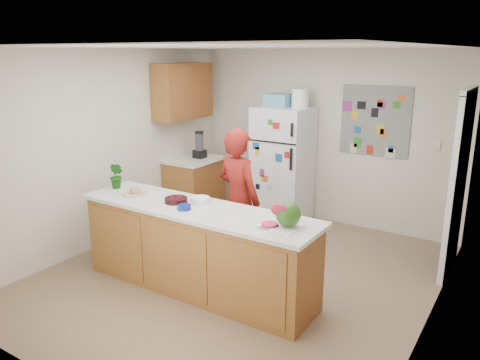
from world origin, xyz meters
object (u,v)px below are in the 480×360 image
Objects in this scene: person at (239,200)px; cherry_bowl at (176,201)px; watermelon at (288,214)px; refrigerator at (283,165)px.

person reaches higher than cherry_bowl.
watermelon is (0.99, -0.71, 0.22)m from person.
cherry_bowl is at bearing 80.11° from person.
cherry_bowl is (0.01, -2.41, 0.11)m from refrigerator.
refrigerator is 1.03× the size of person.
watermelon is 0.97× the size of cherry_bowl.
watermelon is (1.30, -2.38, 0.20)m from refrigerator.
person reaches higher than watermelon.
cherry_bowl is at bearing -178.61° from watermelon.
person is at bearing 67.80° from cherry_bowl.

